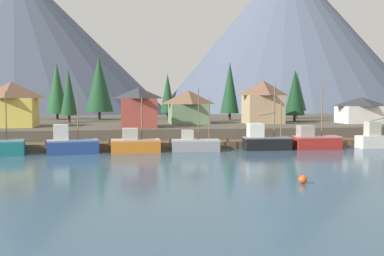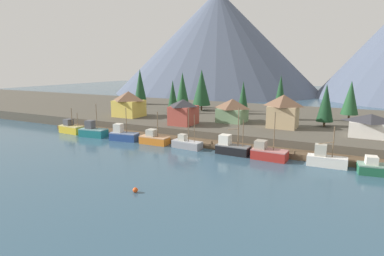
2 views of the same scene
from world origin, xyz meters
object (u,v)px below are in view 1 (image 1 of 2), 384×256
(conifer_far_left, at_px, (57,88))
(house_tan, at_px, (263,102))
(channel_buoy, at_px, (303,179))
(conifer_mid_left, at_px, (295,93))
(fishing_boat_blue, at_px, (71,144))
(house_green, at_px, (188,107))
(conifer_near_right, at_px, (99,84))
(conifer_centre, at_px, (69,92))
(house_yellow, at_px, (11,104))
(conifer_mid_right, at_px, (297,91))
(house_red, at_px, (139,107))
(fishing_boat_orange, at_px, (135,144))
(fishing_boat_red, at_px, (315,141))
(fishing_boat_white, at_px, (378,139))
(conifer_back_left, at_px, (168,93))
(conifer_back_right, at_px, (230,88))
(house_white, at_px, (361,110))
(fishing_boat_black, at_px, (265,140))
(fishing_boat_grey, at_px, (195,144))

(conifer_far_left, bearing_deg, house_tan, -28.82)
(channel_buoy, bearing_deg, conifer_mid_left, 69.18)
(fishing_boat_blue, xyz_separation_m, house_green, (17.95, 20.40, 4.26))
(fishing_boat_blue, height_order, conifer_near_right, conifer_near_right)
(channel_buoy, bearing_deg, conifer_centre, 115.66)
(house_yellow, distance_m, house_green, 28.81)
(conifer_mid_right, bearing_deg, house_red, -145.62)
(fishing_boat_orange, distance_m, fishing_boat_red, 24.49)
(fishing_boat_white, xyz_separation_m, conifer_back_left, (-26.15, 34.26, 6.73))
(conifer_mid_right, height_order, conifer_back_left, conifer_mid_right)
(channel_buoy, bearing_deg, conifer_near_right, 107.82)
(house_green, xyz_separation_m, conifer_far_left, (-24.65, 18.69, 3.49))
(house_tan, relative_size, conifer_back_left, 0.79)
(house_green, xyz_separation_m, conifer_centre, (-20.95, 6.20, 2.50))
(fishing_boat_orange, height_order, house_green, house_green)
(fishing_boat_white, distance_m, conifer_back_right, 33.23)
(house_white, relative_size, conifer_back_right, 0.68)
(fishing_boat_orange, relative_size, conifer_back_left, 0.74)
(fishing_boat_black, bearing_deg, house_red, 147.79)
(conifer_mid_right, distance_m, conifer_centre, 47.66)
(conifer_near_right, bearing_deg, conifer_centre, -118.97)
(fishing_boat_grey, height_order, conifer_mid_right, conifer_mid_right)
(house_tan, xyz_separation_m, conifer_far_left, (-37.55, 20.66, 2.62))
(fishing_boat_red, xyz_separation_m, conifer_mid_right, (11.39, 35.26, 7.25))
(house_yellow, relative_size, conifer_near_right, 0.60)
(fishing_boat_black, relative_size, conifer_mid_right, 0.87)
(fishing_boat_red, relative_size, conifer_back_left, 0.91)
(fishing_boat_orange, xyz_separation_m, channel_buoy, (12.99, -23.65, -0.76))
(conifer_centre, bearing_deg, conifer_mid_right, 10.69)
(fishing_boat_black, distance_m, conifer_near_right, 43.09)
(conifer_near_right, xyz_separation_m, conifer_back_right, (25.58, -6.16, -0.72))
(fishing_boat_red, bearing_deg, fishing_boat_grey, -178.18)
(fishing_boat_orange, relative_size, conifer_near_right, 0.55)
(fishing_boat_grey, xyz_separation_m, house_tan, (15.04, 18.02, 5.39))
(conifer_mid_left, bearing_deg, fishing_boat_grey, -134.00)
(conifer_mid_right, xyz_separation_m, channel_buoy, (-22.89, -58.69, -8.07))
(conifer_near_right, distance_m, conifer_back_right, 26.32)
(conifer_near_right, relative_size, conifer_far_left, 1.09)
(fishing_boat_orange, height_order, channel_buoy, fishing_boat_orange)
(conifer_centre, distance_m, channel_buoy, 55.82)
(conifer_back_left, bearing_deg, conifer_centre, -156.39)
(fishing_boat_red, bearing_deg, house_yellow, 163.01)
(conifer_mid_left, distance_m, conifer_mid_right, 11.90)
(house_red, xyz_separation_m, house_green, (9.02, 8.83, -0.13))
(conifer_far_left, bearing_deg, conifer_back_right, -15.62)
(fishing_boat_blue, xyz_separation_m, conifer_centre, (-3.00, 26.60, 6.76))
(conifer_back_left, distance_m, conifer_far_left, 22.92)
(conifer_mid_left, relative_size, conifer_centre, 1.02)
(house_red, height_order, conifer_back_left, conifer_back_left)
(fishing_boat_grey, xyz_separation_m, conifer_back_left, (-0.01, 34.42, 6.98))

